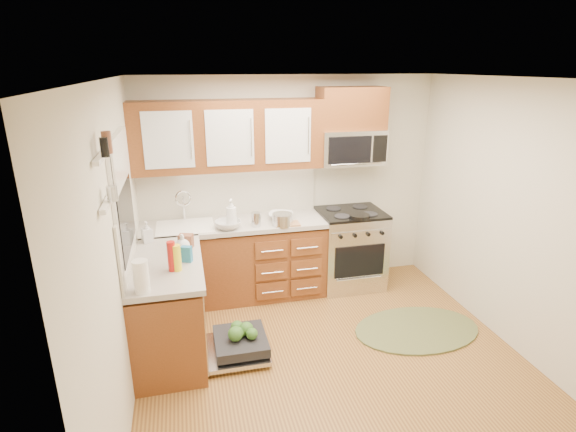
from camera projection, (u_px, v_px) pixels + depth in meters
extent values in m
plane|color=brown|center=(334.00, 361.00, 4.15)|extent=(3.50, 3.50, 0.00)
plane|color=white|center=(344.00, 79.00, 3.35)|extent=(3.50, 3.50, 0.00)
cube|color=beige|center=(289.00, 184.00, 5.37)|extent=(3.50, 0.04, 2.50)
cube|color=beige|center=(461.00, 363.00, 2.14)|extent=(3.50, 0.04, 2.50)
cube|color=beige|center=(118.00, 254.00, 3.37)|extent=(0.04, 3.50, 2.50)
cube|color=beige|center=(518.00, 219.00, 4.14)|extent=(0.04, 3.50, 2.50)
cube|color=#5D3014|center=(235.00, 263.00, 5.19)|extent=(2.05, 0.60, 0.85)
cube|color=#5D3014|center=(169.00, 311.00, 4.18)|extent=(0.60, 1.25, 0.85)
cube|color=#B9B1A9|center=(233.00, 224.00, 5.03)|extent=(2.07, 0.64, 0.05)
cube|color=#B9B1A9|center=(166.00, 264.00, 4.03)|extent=(0.64, 1.27, 0.05)
cube|color=beige|center=(229.00, 191.00, 5.21)|extent=(2.05, 0.02, 0.57)
cube|color=beige|center=(127.00, 235.00, 3.87)|extent=(0.02, 1.25, 0.57)
cube|color=#5D3014|center=(351.00, 108.00, 5.07)|extent=(0.76, 0.35, 0.47)
cube|color=white|center=(121.00, 158.00, 3.64)|extent=(0.02, 0.96, 0.40)
cube|color=white|center=(101.00, 158.00, 2.80)|extent=(0.04, 0.40, 0.03)
cube|color=white|center=(107.00, 203.00, 2.89)|extent=(0.04, 0.40, 0.03)
cylinder|color=black|center=(360.00, 216.00, 5.08)|extent=(0.24, 0.24, 0.04)
cylinder|color=silver|center=(282.00, 219.00, 4.92)|extent=(0.26, 0.26, 0.13)
cube|color=#A87B4D|center=(287.00, 224.00, 4.95)|extent=(0.28, 0.18, 0.02)
cylinder|color=silver|center=(256.00, 219.00, 4.88)|extent=(0.11, 0.11, 0.16)
cylinder|color=white|center=(141.00, 276.00, 3.45)|extent=(0.15, 0.15, 0.26)
cylinder|color=yellow|center=(177.00, 258.00, 3.82)|extent=(0.10, 0.10, 0.23)
cylinder|color=#B0150E|center=(172.00, 256.00, 3.81)|extent=(0.09, 0.09, 0.26)
cube|color=brown|center=(186.00, 241.00, 4.31)|extent=(0.15, 0.13, 0.13)
cube|color=teal|center=(187.00, 254.00, 4.00)|extent=(0.11, 0.09, 0.15)
imported|color=#999999|center=(281.00, 216.00, 5.14)|extent=(0.35, 0.35, 0.07)
imported|color=#999999|center=(228.00, 225.00, 4.82)|extent=(0.36, 0.36, 0.09)
imported|color=#999999|center=(288.00, 220.00, 4.97)|extent=(0.14, 0.14, 0.09)
imported|color=#999999|center=(231.00, 214.00, 4.80)|extent=(0.15, 0.15, 0.32)
imported|color=#999999|center=(147.00, 232.00, 4.44)|extent=(0.12, 0.12, 0.21)
imported|color=#999999|center=(182.00, 243.00, 4.20)|extent=(0.16, 0.16, 0.18)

